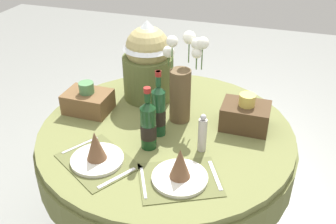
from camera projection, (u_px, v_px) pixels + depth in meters
The scene contains 10 objects.
dining_table at pixel (166, 150), 2.01m from camera, with size 1.33×1.33×0.74m.
place_setting_left at pixel (97, 153), 1.68m from camera, with size 0.43×0.40×0.16m.
place_setting_right at pixel (180, 171), 1.58m from camera, with size 0.42×0.38×0.16m.
flower_vase at pixel (182, 82), 1.91m from camera, with size 0.23×0.19×0.46m.
wine_bottle_left at pixel (159, 111), 1.83m from camera, with size 0.07×0.07×0.35m.
wine_bottle_centre at pixel (148, 125), 1.74m from camera, with size 0.08×0.08×0.32m.
pepper_mill at pixel (202, 134), 1.73m from camera, with size 0.04×0.04×0.20m.
gift_tub_back_left at pixel (148, 58), 2.10m from camera, with size 0.29×0.29×0.46m.
woven_basket_side_left at pixel (88, 101), 2.06m from camera, with size 0.24×0.18×0.17m.
woven_basket_side_right at pixel (245, 115), 1.92m from camera, with size 0.24×0.18×0.19m.
Camera 1 is at (0.51, -1.53, 1.82)m, focal length 40.24 mm.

